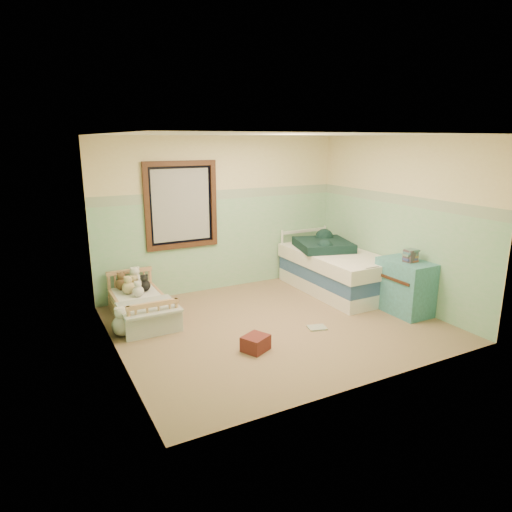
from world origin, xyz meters
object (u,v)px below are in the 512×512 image
red_pillow (256,343)px  dresser (405,287)px  plush_floor_tan (150,320)px  floor_book (317,328)px  toddler_bed_frame (142,312)px  plush_floor_cream (122,326)px  twin_bed_frame (335,285)px

red_pillow → dresser: bearing=2.1°
plush_floor_tan → floor_book: bearing=-28.1°
dresser → red_pillow: (-2.48, -0.09, -0.29)m
toddler_bed_frame → plush_floor_cream: size_ratio=5.06×
dresser → floor_book: (-1.46, 0.09, -0.38)m
plush_floor_tan → dresser: size_ratio=0.31×
plush_floor_cream → floor_book: 2.54m
dresser → floor_book: bearing=176.3°
plush_floor_tan → floor_book: 2.22m
twin_bed_frame → red_pillow: twin_bed_frame is taller
plush_floor_tan → twin_bed_frame: bearing=1.5°
floor_book → toddler_bed_frame: bearing=158.3°
toddler_bed_frame → twin_bed_frame: size_ratio=0.69×
toddler_bed_frame → plush_floor_tan: size_ratio=5.72×
twin_bed_frame → floor_book: (-1.16, -1.13, -0.10)m
plush_floor_cream → dresser: dresser is taller
plush_floor_tan → red_pillow: plush_floor_tan is taller
twin_bed_frame → toddler_bed_frame: bearing=174.2°
twin_bed_frame → red_pillow: 2.55m
toddler_bed_frame → twin_bed_frame: bearing=-5.8°
toddler_bed_frame → twin_bed_frame: (3.13, -0.32, 0.02)m
dresser → plush_floor_tan: bearing=161.5°
red_pillow → plush_floor_tan: bearing=127.2°
red_pillow → floor_book: size_ratio=1.23×
dresser → red_pillow: size_ratio=2.64×
toddler_bed_frame → floor_book: (1.97, -1.45, -0.08)m
twin_bed_frame → dresser: dresser is taller
plush_floor_tan → dresser: bearing=-18.5°
plush_floor_cream → twin_bed_frame: plush_floor_cream is taller
plush_floor_tan → twin_bed_frame: 3.12m
plush_floor_tan → floor_book: size_ratio=0.99×
toddler_bed_frame → red_pillow: (0.95, -1.63, 0.00)m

